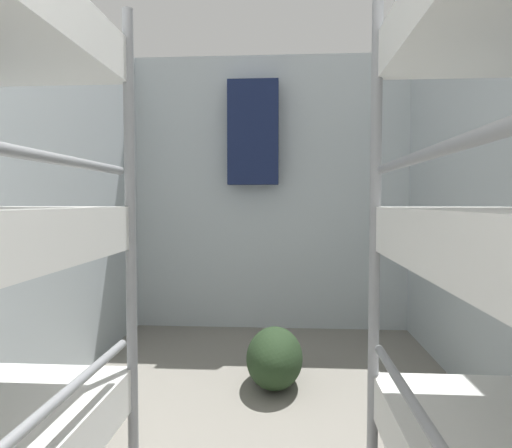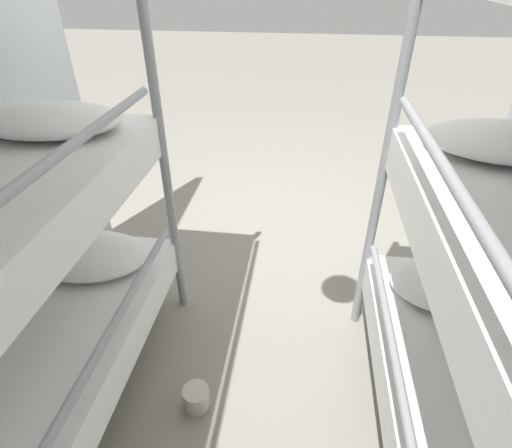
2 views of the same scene
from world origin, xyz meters
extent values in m
cube|color=silver|center=(0.00, 4.58, 1.22)|extent=(2.57, 0.06, 2.45)
cylinder|color=gray|center=(-0.50, 2.30, 0.96)|extent=(0.04, 0.04, 1.93)
cylinder|color=gray|center=(-0.50, 1.43, 0.59)|extent=(0.03, 1.50, 0.03)
cylinder|color=gray|center=(0.50, 2.30, 0.96)|extent=(0.04, 0.04, 1.93)
cylinder|color=gray|center=(0.50, 1.43, 1.27)|extent=(0.03, 1.50, 0.03)
ellipsoid|color=#23381E|center=(0.07, 3.26, 0.18)|extent=(0.35, 0.61, 0.35)
cube|color=#192347|center=(-0.15, 4.43, 1.75)|extent=(0.44, 0.12, 0.90)
camera|label=1|loc=(0.15, 0.45, 1.15)|focal=32.00mm
camera|label=2|loc=(-0.15, 2.22, 1.70)|focal=28.00mm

